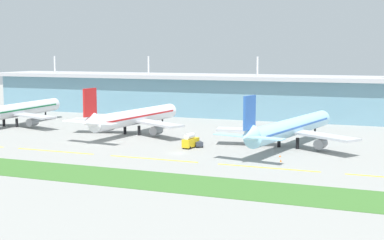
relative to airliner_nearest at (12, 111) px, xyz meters
The scene contains 13 objects.
ground_plane 94.18m from the airliner_nearest, 19.74° to the right, with size 600.00×600.00×0.00m, color gray.
terminal_building 112.42m from the airliner_nearest, 38.09° to the left, with size 288.00×34.00×28.95m.
airliner_nearest is the anchor object (origin of this frame).
airliner_near_middle 57.82m from the airliner_nearest, ahead, with size 48.45×61.21×18.90m.
airliner_far_middle 118.81m from the airliner_nearest, ahead, with size 47.90×68.44×18.90m.
taxiway_stripe_mid_west 67.09m from the airliner_nearest, 39.62° to the right, with size 28.00×0.70×0.04m, color yellow.
taxiway_stripe_centre 95.68m from the airliner_nearest, 26.50° to the right, with size 28.00×0.70×0.04m, color yellow.
taxiway_stripe_mid_east 126.97m from the airliner_nearest, 19.63° to the right, with size 28.00×0.70×0.04m, color yellow.
grass_verge 111.23m from the airliner_nearest, 37.21° to the right, with size 300.00×18.00×0.10m, color #3D702D.
fuel_truck 91.28m from the airliner_nearest, 13.53° to the right, with size 3.55×7.48×4.95m.
pushback_tug 92.29m from the airliner_nearest, 11.70° to the right, with size 4.62×4.94×1.85m.
safety_cone_left_wingtip 125.54m from the airliner_nearest, 15.38° to the right, with size 0.56×0.56×0.70m, color orange.
safety_cone_nose_front 122.08m from the airliner_nearest, 12.37° to the right, with size 0.56×0.56×0.70m, color orange.
Camera 1 is at (64.42, -151.55, 30.60)m, focal length 51.02 mm.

